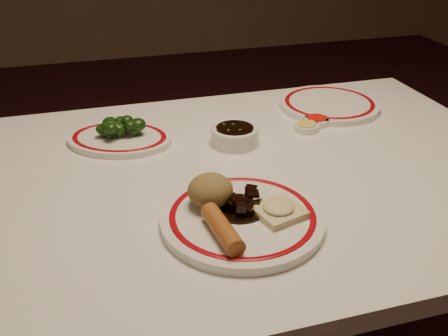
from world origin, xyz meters
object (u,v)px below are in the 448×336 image
broccoli_plate (120,139)px  fried_wonton (278,210)px  soy_bowl (235,136)px  stirfry_heap (242,203)px  rice_mound (210,190)px  spring_roll (222,229)px  broccoli_pile (117,127)px  main_plate (242,218)px  dining_table (265,201)px

broccoli_plate → fried_wonton: bearing=-59.9°
soy_bowl → stirfry_heap: bearing=-104.6°
rice_mound → spring_roll: size_ratio=0.70×
broccoli_pile → rice_mound: bearing=-69.0°
main_plate → broccoli_pile: broccoli_pile is taller
broccoli_pile → main_plate: bearing=-65.6°
fried_wonton → stirfry_heap: stirfry_heap is taller
rice_mound → fried_wonton: (0.11, -0.06, -0.02)m
spring_roll → stirfry_heap: bearing=44.6°
stirfry_heap → fried_wonton: bearing=-33.4°
main_plate → spring_roll: 0.08m
dining_table → fried_wonton: fried_wonton is taller
main_plate → stirfry_heap: size_ratio=2.95×
stirfry_heap → rice_mound: bearing=152.0°
fried_wonton → soy_bowl: (0.02, 0.33, -0.01)m
stirfry_heap → broccoli_plate: 0.42m
broccoli_plate → broccoli_pile: broccoli_pile is taller
fried_wonton → main_plate: bearing=164.9°
rice_mound → spring_roll: 0.10m
spring_roll → soy_bowl: spring_roll is taller
broccoli_pile → fried_wonton: bearing=-59.8°
broccoli_plate → soy_bowl: bearing=-17.5°
spring_roll → soy_bowl: size_ratio=1.08×
main_plate → broccoli_plate: 0.44m
main_plate → broccoli_plate: (-0.18, 0.40, -0.00)m
spring_roll → fried_wonton: size_ratio=1.20×
rice_mound → broccoli_pile: size_ratio=0.71×
broccoli_plate → soy_bowl: (0.26, -0.08, 0.01)m
spring_roll → stirfry_heap: (0.06, 0.07, -0.01)m
rice_mound → fried_wonton: 0.13m
dining_table → stirfry_heap: 0.24m
fried_wonton → broccoli_plate: fried_wonton is taller
main_plate → broccoli_plate: main_plate is taller
broccoli_plate → broccoli_pile: size_ratio=2.60×
dining_table → broccoli_plate: broccoli_plate is taller
main_plate → rice_mound: size_ratio=3.58×
dining_table → spring_roll: size_ratio=10.03×
fried_wonton → broccoli_pile: broccoli_pile is taller
main_plate → soy_bowl: bearing=75.3°
dining_table → soy_bowl: 0.17m
soy_bowl → fried_wonton: bearing=-93.6°
rice_mound → fried_wonton: bearing=-30.9°
main_plate → soy_bowl: 0.33m
spring_roll → soy_bowl: (0.14, 0.37, -0.01)m
spring_roll → stirfry_heap: 0.09m
spring_roll → broccoli_pile: (-0.13, 0.46, 0.00)m
spring_roll → stirfry_heap: spring_roll is taller
stirfry_heap → broccoli_pile: broccoli_pile is taller
fried_wonton → dining_table: bearing=74.7°
dining_table → broccoli_pile: size_ratio=10.18×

